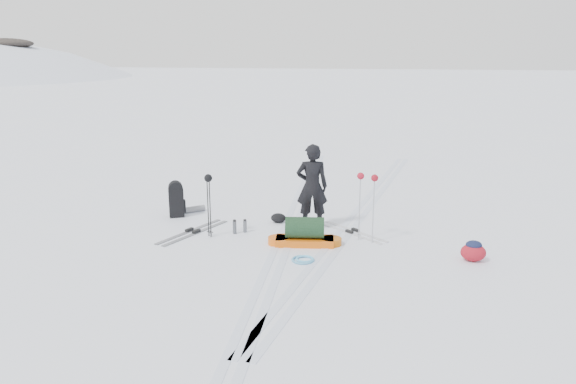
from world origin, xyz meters
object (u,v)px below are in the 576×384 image
expedition_rucksack (179,200)px  ski_poles_black (208,186)px  pulk_sled (305,234)px  skier (312,187)px

expedition_rucksack → ski_poles_black: size_ratio=0.64×
pulk_sled → ski_poles_black: ski_poles_black is taller
expedition_rucksack → ski_poles_black: bearing=-72.9°
pulk_sled → ski_poles_black: size_ratio=1.14×
pulk_sled → expedition_rucksack: bearing=148.8°
skier → expedition_rucksack: size_ratio=2.18×
pulk_sled → expedition_rucksack: 3.47m
skier → pulk_sled: skier is taller
pulk_sled → ski_poles_black: 2.19m
skier → pulk_sled: bearing=81.0°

